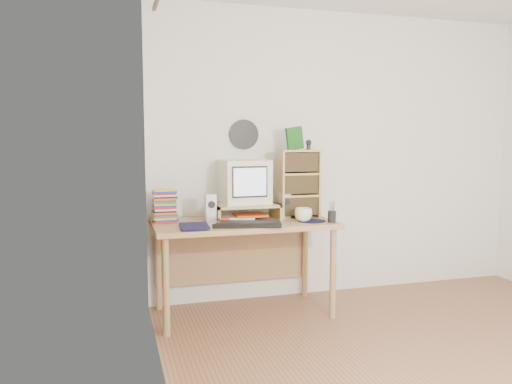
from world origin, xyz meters
TOP-DOWN VIEW (x-y plane):
  - floor at (0.00, 0.00)m, footprint 3.50×3.50m
  - back_wall at (0.00, 1.75)m, footprint 3.50×0.00m
  - left_wall at (-1.75, 0.00)m, footprint 0.00×3.50m
  - curtain at (-1.71, 0.48)m, footprint 0.00×2.20m
  - wall_disc at (-0.93, 1.73)m, footprint 0.25×0.02m
  - desk at (-1.03, 1.44)m, footprint 1.40×0.70m
  - monitor_riser at (-0.98, 1.48)m, footprint 0.52×0.30m
  - crt_monitor at (-0.97, 1.53)m, footprint 0.39×0.39m
  - speaker_left at (-1.29, 1.40)m, footprint 0.08×0.08m
  - speaker_right at (-0.67, 1.43)m, footprint 0.08×0.08m
  - keyboard at (-1.07, 1.14)m, footprint 0.53×0.28m
  - dvd_stack at (-1.62, 1.49)m, footprint 0.18×0.13m
  - cd_rack at (-0.54, 1.47)m, footprint 0.34×0.18m
  - mug at (-0.59, 1.22)m, footprint 0.17×0.17m
  - diary at (-1.55, 1.19)m, footprint 0.26×0.21m
  - mousepad at (-0.52, 1.22)m, footprint 0.24×0.24m
  - pen_cup at (-0.39, 1.13)m, footprint 0.08×0.08m
  - papers at (-1.04, 1.47)m, footprint 0.29×0.21m
  - red_box at (-1.20, 1.33)m, footprint 0.09×0.07m
  - game_box at (-0.57, 1.48)m, footprint 0.15×0.06m
  - webcam at (-0.45, 1.47)m, footprint 0.05×0.05m

SIDE VIEW (x-z plane):
  - floor at x=0.00m, z-range 0.00..0.00m
  - desk at x=-1.03m, z-range 0.24..0.99m
  - mousepad at x=-0.52m, z-range 0.75..0.75m
  - keyboard at x=-1.07m, z-range 0.75..0.78m
  - papers at x=-1.04m, z-range 0.75..0.79m
  - red_box at x=-1.20m, z-range 0.75..0.79m
  - diary at x=-1.55m, z-range 0.75..0.80m
  - mug at x=-0.59m, z-range 0.75..0.86m
  - pen_cup at x=-0.39m, z-range 0.75..0.88m
  - monitor_riser at x=-0.98m, z-range 0.78..0.90m
  - speaker_right at x=-0.67m, z-range 0.75..0.96m
  - speaker_left at x=-1.29m, z-range 0.75..0.97m
  - dvd_stack at x=-1.62m, z-range 0.75..1.00m
  - cd_rack at x=-0.54m, z-range 0.75..1.30m
  - crt_monitor at x=-0.97m, z-range 0.87..1.22m
  - curtain at x=-1.71m, z-range 0.05..2.25m
  - back_wall at x=0.00m, z-range -0.50..3.00m
  - left_wall at x=-1.75m, z-range -0.50..3.00m
  - webcam at x=-0.45m, z-range 1.30..1.39m
  - game_box at x=-0.57m, z-range 1.30..1.49m
  - wall_disc at x=-0.93m, z-range 1.30..1.55m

